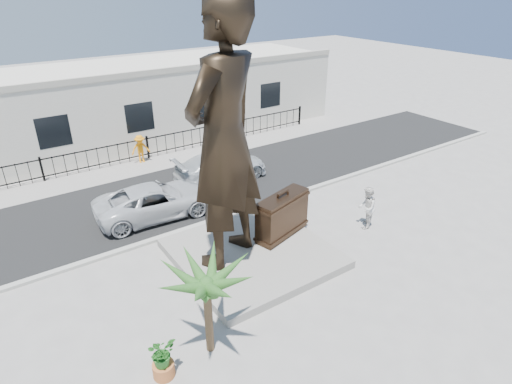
% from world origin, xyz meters
% --- Properties ---
extents(ground, '(100.00, 100.00, 0.00)m').
position_xyz_m(ground, '(0.00, 0.00, 0.00)').
color(ground, '#9E9991').
rests_on(ground, ground).
extents(street, '(40.00, 7.00, 0.01)m').
position_xyz_m(street, '(0.00, 8.00, 0.01)').
color(street, black).
rests_on(street, ground).
extents(curb, '(40.00, 0.25, 0.12)m').
position_xyz_m(curb, '(0.00, 4.50, 0.06)').
color(curb, '#A5A399').
rests_on(curb, ground).
extents(far_sidewalk, '(40.00, 2.50, 0.02)m').
position_xyz_m(far_sidewalk, '(0.00, 12.00, 0.01)').
color(far_sidewalk, '#9E9991').
rests_on(far_sidewalk, ground).
extents(plinth, '(5.20, 5.20, 0.30)m').
position_xyz_m(plinth, '(-0.50, 1.50, 0.15)').
color(plinth, gray).
rests_on(plinth, ground).
extents(fence, '(22.00, 0.10, 1.20)m').
position_xyz_m(fence, '(0.00, 12.80, 0.60)').
color(fence, black).
rests_on(fence, ground).
extents(building, '(28.00, 7.00, 4.40)m').
position_xyz_m(building, '(0.00, 17.00, 2.20)').
color(building, silver).
rests_on(building, ground).
extents(statue, '(3.75, 3.21, 8.69)m').
position_xyz_m(statue, '(-1.41, 1.71, 4.64)').
color(statue, black).
rests_on(statue, plinth).
extents(suitcase, '(2.45, 1.34, 1.65)m').
position_xyz_m(suitcase, '(1.03, 1.76, 1.12)').
color(suitcase, '#342316').
rests_on(suitcase, plinth).
extents(tourist, '(1.09, 1.05, 1.77)m').
position_xyz_m(tourist, '(4.47, 0.67, 0.88)').
color(tourist, silver).
rests_on(tourist, ground).
extents(car_white, '(5.18, 2.67, 1.40)m').
position_xyz_m(car_white, '(-2.17, 6.35, 0.71)').
color(car_white, silver).
rests_on(car_white, street).
extents(car_silver, '(4.84, 2.17, 1.38)m').
position_xyz_m(car_silver, '(1.97, 8.00, 0.70)').
color(car_silver, silver).
rests_on(car_silver, street).
extents(worker, '(1.06, 0.68, 1.55)m').
position_xyz_m(worker, '(-0.55, 12.39, 0.80)').
color(worker, orange).
rests_on(worker, far_sidewalk).
extents(palm_tree, '(1.80, 1.80, 3.20)m').
position_xyz_m(palm_tree, '(-3.87, -1.46, 0.00)').
color(palm_tree, '#2A571F').
rests_on(palm_tree, ground).
extents(planter, '(0.56, 0.56, 0.40)m').
position_xyz_m(planter, '(-5.28, -1.57, 0.20)').
color(planter, '#B86230').
rests_on(planter, ground).
extents(shrub, '(0.86, 0.81, 0.77)m').
position_xyz_m(shrub, '(-5.28, -1.57, 0.78)').
color(shrub, '#276C23').
rests_on(shrub, planter).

